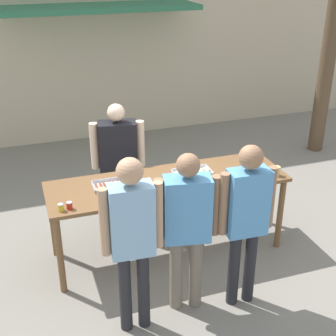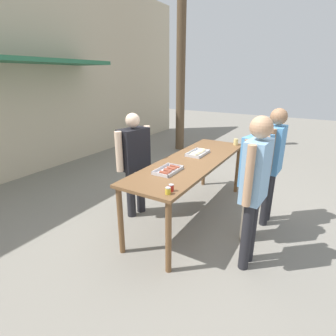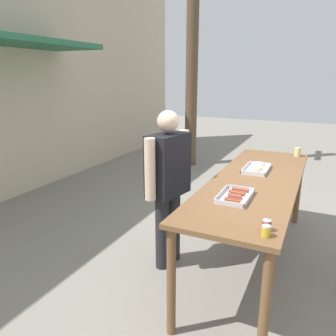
{
  "view_description": "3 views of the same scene",
  "coord_description": "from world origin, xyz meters",
  "px_view_note": "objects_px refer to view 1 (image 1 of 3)",
  "views": [
    {
      "loc": [
        -1.49,
        -4.39,
        3.29
      ],
      "look_at": [
        0.0,
        0.0,
        1.09
      ],
      "focal_mm": 50.0,
      "sensor_mm": 36.0,
      "label": 1
    },
    {
      "loc": [
        -3.38,
        -1.59,
        2.14
      ],
      "look_at": [
        -0.62,
        0.06,
        0.99
      ],
      "focal_mm": 28.0,
      "sensor_mm": 36.0,
      "label": 2
    },
    {
      "loc": [
        -3.19,
        -0.55,
        1.94
      ],
      "look_at": [
        -0.38,
        0.79,
        1.06
      ],
      "focal_mm": 35.0,
      "sensor_mm": 36.0,
      "label": 3
    }
  ],
  "objects_px": {
    "beer_cup": "(277,171)",
    "person_server_behind_table": "(118,156)",
    "person_customer_with_cup": "(246,213)",
    "person_customer_waiting_in_line": "(187,221)",
    "condiment_jar_ketchup": "(69,206)",
    "person_customer_holding_hotdog": "(132,232)",
    "food_tray_buns": "(192,172)",
    "food_tray_sausages": "(113,185)",
    "condiment_jar_mustard": "(61,208)"
  },
  "relations": [
    {
      "from": "condiment_jar_mustard",
      "to": "person_customer_holding_hotdog",
      "type": "height_order",
      "value": "person_customer_holding_hotdog"
    },
    {
      "from": "person_server_behind_table",
      "to": "person_customer_with_cup",
      "type": "xyz_separation_m",
      "value": [
        0.8,
        -1.86,
        0.08
      ]
    },
    {
      "from": "person_customer_waiting_in_line",
      "to": "person_customer_with_cup",
      "type": "bearing_deg",
      "value": 178.86
    },
    {
      "from": "food_tray_sausages",
      "to": "food_tray_buns",
      "type": "relative_size",
      "value": 0.95
    },
    {
      "from": "condiment_jar_ketchup",
      "to": "person_customer_waiting_in_line",
      "type": "relative_size",
      "value": 0.05
    },
    {
      "from": "beer_cup",
      "to": "person_customer_with_cup",
      "type": "distance_m",
      "value": 1.1
    },
    {
      "from": "person_customer_waiting_in_line",
      "to": "person_customer_holding_hotdog",
      "type": "bearing_deg",
      "value": 23.63
    },
    {
      "from": "food_tray_buns",
      "to": "person_server_behind_table",
      "type": "relative_size",
      "value": 0.27
    },
    {
      "from": "condiment_jar_ketchup",
      "to": "person_customer_waiting_in_line",
      "type": "xyz_separation_m",
      "value": [
        0.99,
        -0.66,
        0.01
      ]
    },
    {
      "from": "person_server_behind_table",
      "to": "person_customer_waiting_in_line",
      "type": "xyz_separation_m",
      "value": [
        0.25,
        -1.74,
        0.04
      ]
    },
    {
      "from": "food_tray_buns",
      "to": "condiment_jar_mustard",
      "type": "relative_size",
      "value": 5.63
    },
    {
      "from": "food_tray_sausages",
      "to": "person_server_behind_table",
      "type": "xyz_separation_m",
      "value": [
        0.23,
        0.74,
        -0.0
      ]
    },
    {
      "from": "person_customer_waiting_in_line",
      "to": "condiment_jar_mustard",
      "type": "bearing_deg",
      "value": -20.0
    },
    {
      "from": "person_customer_with_cup",
      "to": "food_tray_buns",
      "type": "bearing_deg",
      "value": -82.09
    },
    {
      "from": "condiment_jar_ketchup",
      "to": "person_server_behind_table",
      "type": "relative_size",
      "value": 0.05
    },
    {
      "from": "food_tray_buns",
      "to": "person_server_behind_table",
      "type": "bearing_deg",
      "value": 133.15
    },
    {
      "from": "beer_cup",
      "to": "food_tray_sausages",
      "type": "bearing_deg",
      "value": 169.36
    },
    {
      "from": "beer_cup",
      "to": "person_server_behind_table",
      "type": "height_order",
      "value": "person_server_behind_table"
    },
    {
      "from": "person_customer_waiting_in_line",
      "to": "person_server_behind_table",
      "type": "bearing_deg",
      "value": -70.89
    },
    {
      "from": "person_customer_holding_hotdog",
      "to": "person_customer_with_cup",
      "type": "height_order",
      "value": "person_customer_holding_hotdog"
    },
    {
      "from": "condiment_jar_ketchup",
      "to": "person_customer_with_cup",
      "type": "xyz_separation_m",
      "value": [
        1.54,
        -0.77,
        0.06
      ]
    },
    {
      "from": "person_customer_with_cup",
      "to": "beer_cup",
      "type": "bearing_deg",
      "value": -132.72
    },
    {
      "from": "condiment_jar_mustard",
      "to": "person_server_behind_table",
      "type": "distance_m",
      "value": 1.37
    },
    {
      "from": "food_tray_sausages",
      "to": "food_tray_buns",
      "type": "distance_m",
      "value": 0.93
    },
    {
      "from": "condiment_jar_ketchup",
      "to": "person_customer_with_cup",
      "type": "height_order",
      "value": "person_customer_with_cup"
    },
    {
      "from": "food_tray_sausages",
      "to": "person_customer_with_cup",
      "type": "xyz_separation_m",
      "value": [
        1.03,
        -1.12,
        0.08
      ]
    },
    {
      "from": "condiment_jar_ketchup",
      "to": "person_server_behind_table",
      "type": "xyz_separation_m",
      "value": [
        0.74,
        1.08,
        -0.02
      ]
    },
    {
      "from": "condiment_jar_mustard",
      "to": "food_tray_sausages",
      "type": "bearing_deg",
      "value": 30.54
    },
    {
      "from": "food_tray_sausages",
      "to": "person_server_behind_table",
      "type": "relative_size",
      "value": 0.26
    },
    {
      "from": "beer_cup",
      "to": "person_server_behind_table",
      "type": "xyz_separation_m",
      "value": [
        -1.58,
        1.08,
        -0.04
      ]
    },
    {
      "from": "person_customer_holding_hotdog",
      "to": "person_customer_with_cup",
      "type": "xyz_separation_m",
      "value": [
        1.1,
        0.01,
        -0.03
      ]
    },
    {
      "from": "person_server_behind_table",
      "to": "person_customer_holding_hotdog",
      "type": "bearing_deg",
      "value": -88.51
    },
    {
      "from": "food_tray_sausages",
      "to": "person_customer_holding_hotdog",
      "type": "relative_size",
      "value": 0.24
    },
    {
      "from": "food_tray_buns",
      "to": "person_customer_waiting_in_line",
      "type": "bearing_deg",
      "value": -114.04
    },
    {
      "from": "person_server_behind_table",
      "to": "condiment_jar_mustard",
      "type": "bearing_deg",
      "value": -116.36
    },
    {
      "from": "condiment_jar_ketchup",
      "to": "person_customer_with_cup",
      "type": "bearing_deg",
      "value": -26.73
    },
    {
      "from": "food_tray_buns",
      "to": "condiment_jar_mustard",
      "type": "bearing_deg",
      "value": -166.99
    },
    {
      "from": "person_server_behind_table",
      "to": "condiment_jar_ketchup",
      "type": "bearing_deg",
      "value": -113.66
    },
    {
      "from": "person_server_behind_table",
      "to": "person_customer_with_cup",
      "type": "bearing_deg",
      "value": -55.93
    },
    {
      "from": "food_tray_buns",
      "to": "person_customer_holding_hotdog",
      "type": "distance_m",
      "value": 1.51
    },
    {
      "from": "condiment_jar_ketchup",
      "to": "person_customer_holding_hotdog",
      "type": "distance_m",
      "value": 0.9
    },
    {
      "from": "beer_cup",
      "to": "person_server_behind_table",
      "type": "relative_size",
      "value": 0.07
    },
    {
      "from": "food_tray_buns",
      "to": "person_customer_with_cup",
      "type": "xyz_separation_m",
      "value": [
        0.1,
        -1.12,
        0.08
      ]
    },
    {
      "from": "condiment_jar_ketchup",
      "to": "person_customer_with_cup",
      "type": "relative_size",
      "value": 0.05
    },
    {
      "from": "condiment_jar_ketchup",
      "to": "person_customer_waiting_in_line",
      "type": "distance_m",
      "value": 1.19
    },
    {
      "from": "person_customer_holding_hotdog",
      "to": "person_customer_waiting_in_line",
      "type": "distance_m",
      "value": 0.57
    },
    {
      "from": "food_tray_sausages",
      "to": "person_customer_waiting_in_line",
      "type": "distance_m",
      "value": 1.11
    },
    {
      "from": "person_customer_holding_hotdog",
      "to": "food_tray_buns",
      "type": "bearing_deg",
      "value": -127.82
    },
    {
      "from": "person_customer_with_cup",
      "to": "person_customer_waiting_in_line",
      "type": "distance_m",
      "value": 0.56
    },
    {
      "from": "condiment_jar_ketchup",
      "to": "person_customer_holding_hotdog",
      "type": "bearing_deg",
      "value": -60.84
    }
  ]
}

